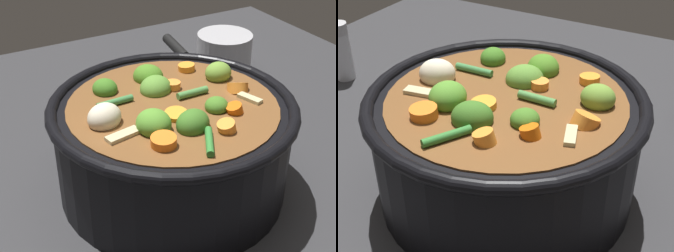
# 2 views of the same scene
# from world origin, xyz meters

# --- Properties ---
(ground_plane) EXTENTS (1.10, 1.10, 0.00)m
(ground_plane) POSITION_xyz_m (0.00, 0.00, 0.00)
(ground_plane) COLOR #2D2D30
(cooking_pot) EXTENTS (0.30, 0.30, 0.15)m
(cooking_pot) POSITION_xyz_m (0.00, 0.00, 0.07)
(cooking_pot) COLOR black
(cooking_pot) RESTS_ON ground_plane
(salt_shaker) EXTENTS (0.03, 0.03, 0.10)m
(salt_shaker) POSITION_xyz_m (0.12, 0.37, 0.05)
(salt_shaker) COLOR silver
(salt_shaker) RESTS_ON ground_plane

